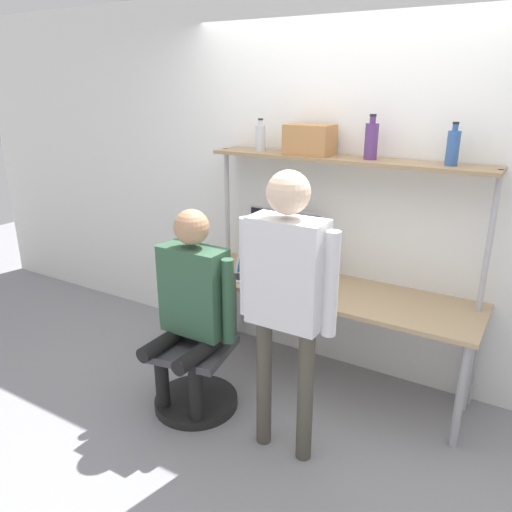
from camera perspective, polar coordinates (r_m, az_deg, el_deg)
ground_plane at (r=3.58m, az=5.54°, el=-16.34°), size 12.00×12.00×0.00m
wall_back at (r=3.61m, az=10.89°, el=7.26°), size 8.00×0.06×2.70m
desk at (r=3.52m, az=8.22°, el=-4.81°), size 2.03×0.62×0.73m
shelf_unit at (r=3.43m, az=9.87°, el=7.74°), size 1.93×0.28×1.61m
monitor at (r=3.69m, az=3.30°, el=2.02°), size 0.59×0.20×0.48m
laptop at (r=3.62m, az=-0.25°, el=-1.61°), size 0.33×0.23×0.22m
cell_phone at (r=3.51m, az=3.40°, el=-3.32°), size 0.07×0.15×0.01m
office_chair at (r=3.45m, az=-6.68°, el=-12.43°), size 0.56×0.56×0.91m
person_seated at (r=3.17m, az=-7.42°, el=-4.69°), size 0.59×0.47×1.36m
person_standing at (r=2.65m, az=3.51°, el=-3.11°), size 0.58×0.23×1.67m
bottle_purple at (r=3.33m, az=13.04°, el=12.74°), size 0.08×0.08×0.28m
bottle_blue at (r=3.21m, az=21.58°, el=11.48°), size 0.07×0.07×0.25m
bottle_clear at (r=3.67m, az=0.52°, el=13.41°), size 0.07×0.07×0.23m
storage_box at (r=3.49m, az=6.15°, el=13.07°), size 0.32×0.21×0.20m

